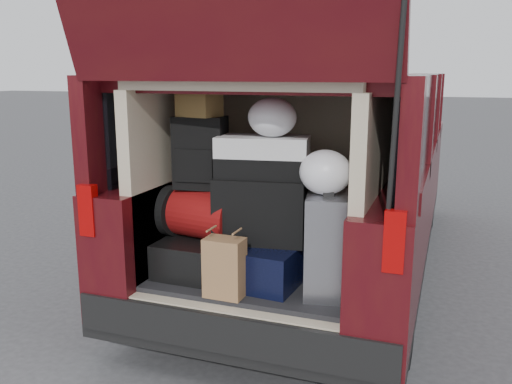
% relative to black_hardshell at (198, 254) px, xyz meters
% --- Properties ---
extents(ground, '(80.00, 80.00, 0.00)m').
position_rel_black_hardshell_xyz_m(ground, '(0.39, -0.13, -0.66)').
color(ground, '#38383B').
rests_on(ground, ground).
extents(minivan, '(1.90, 5.35, 2.77)m').
position_rel_black_hardshell_xyz_m(minivan, '(0.39, 1.73, 0.25)').
color(minivan, black).
rests_on(minivan, ground).
extents(load_floor, '(1.24, 1.05, 0.55)m').
position_rel_black_hardshell_xyz_m(load_floor, '(0.39, 0.14, -0.39)').
color(load_floor, black).
rests_on(load_floor, ground).
extents(black_hardshell, '(0.41, 0.56, 0.22)m').
position_rel_black_hardshell_xyz_m(black_hardshell, '(0.00, 0.00, 0.00)').
color(black_hardshell, black).
rests_on(black_hardshell, load_floor).
extents(navy_hardshell, '(0.49, 0.58, 0.24)m').
position_rel_black_hardshell_xyz_m(navy_hardshell, '(0.46, -0.01, 0.01)').
color(navy_hardshell, black).
rests_on(navy_hardshell, load_floor).
extents(silver_roller, '(0.31, 0.43, 0.58)m').
position_rel_black_hardshell_xyz_m(silver_roller, '(0.85, -0.06, 0.18)').
color(silver_roller, silver).
rests_on(silver_roller, load_floor).
extents(kraft_bag, '(0.22, 0.14, 0.34)m').
position_rel_black_hardshell_xyz_m(kraft_bag, '(0.32, -0.32, 0.06)').
color(kraft_bag, '#9D6C47').
rests_on(kraft_bag, load_floor).
extents(red_duffel, '(0.53, 0.39, 0.31)m').
position_rel_black_hardshell_xyz_m(red_duffel, '(0.02, 0.02, 0.27)').
color(red_duffel, maroon).
rests_on(red_duffel, black_hardshell).
extents(black_soft_case, '(0.59, 0.40, 0.39)m').
position_rel_black_hardshell_xyz_m(black_soft_case, '(0.41, 0.04, 0.33)').
color(black_soft_case, black).
rests_on(black_soft_case, navy_hardshell).
extents(backpack, '(0.34, 0.23, 0.45)m').
position_rel_black_hardshell_xyz_m(backpack, '(0.01, 0.05, 0.65)').
color(backpack, black).
rests_on(backpack, red_duffel).
extents(twotone_duffel, '(0.58, 0.36, 0.24)m').
position_rel_black_hardshell_xyz_m(twotone_duffel, '(0.42, 0.05, 0.64)').
color(twotone_duffel, silver).
rests_on(twotone_duffel, black_soft_case).
extents(grocery_sack_lower, '(0.26, 0.23, 0.21)m').
position_rel_black_hardshell_xyz_m(grocery_sack_lower, '(0.02, 0.03, 0.98)').
color(grocery_sack_lower, olive).
rests_on(grocery_sack_lower, backpack).
extents(plastic_bag_center, '(0.31, 0.29, 0.23)m').
position_rel_black_hardshell_xyz_m(plastic_bag_center, '(0.48, 0.03, 0.88)').
color(plastic_bag_center, white).
rests_on(plastic_bag_center, twotone_duffel).
extents(plastic_bag_right, '(0.33, 0.31, 0.25)m').
position_rel_black_hardshell_xyz_m(plastic_bag_right, '(0.83, -0.07, 0.60)').
color(plastic_bag_right, white).
rests_on(plastic_bag_right, silver_roller).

